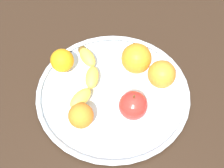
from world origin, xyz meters
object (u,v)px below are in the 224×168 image
Objects in this scene: orange_back_right at (61,61)px; orange_center at (80,116)px; banana at (86,76)px; orange_front_left at (135,58)px; apple at (132,106)px; orange_front_right at (161,74)px; fruit_bowl at (112,93)px.

orange_center is at bearing -160.32° from orange_back_right.
orange_front_left reaches higher than banana.
orange_front_left is (0.08, -19.31, 0.88)cm from orange_back_right.
apple reaches higher than orange_front_right.
fruit_bowl is at bearing 102.35° from orange_front_right.
orange_center is 22.87cm from orange_front_right.
orange_front_left is at bearing -5.19° from apple.
orange_back_right is at bearing 90.23° from orange_front_left.
orange_center is (-12.63, 0.58, 1.31)cm from banana.
orange_front_right reaches higher than orange_back_right.
orange_front_right is 7.84cm from orange_front_left.
banana is at bearing 62.45° from fruit_bowl.
fruit_bowl is 13.27cm from orange_front_right.
apple is at bearing -126.71° from banana.
banana is (3.56, 6.82, 2.58)cm from fruit_bowl.
orange_center reaches higher than fruit_bowl.
orange_front_left reaches higher than orange_center.
orange_front_right is at bearing -100.49° from orange_back_right.
orange_back_right is at bearing 60.90° from fruit_bowl.
orange_back_right is 0.78× the size of orange_front_left.
banana is 13.62cm from orange_front_left.
orange_center is at bearing 101.86° from apple.
orange_front_right is at bearing -39.03° from apple.
fruit_bowl is 6.56× the size of orange_center.
apple is 12.43cm from orange_center.
apple is at bearing 174.81° from orange_front_left.
orange_front_right is (-0.88, -19.03, 1.87)cm from banana.
banana is 19.14cm from orange_front_right.
orange_back_right is (4.72, 25.50, -0.48)cm from orange_front_right.
orange_back_right is at bearing 19.68° from orange_center.
apple is at bearing -127.64° from orange_back_right.
apple is (-6.52, -4.76, 4.34)cm from fruit_bowl.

